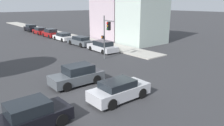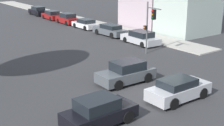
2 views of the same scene
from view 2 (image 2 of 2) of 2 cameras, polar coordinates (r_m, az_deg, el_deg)
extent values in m
plane|color=#333335|center=(20.60, 5.60, -5.32)|extent=(300.00, 300.00, 0.00)
cube|color=#ADA89E|center=(54.30, -8.78, 8.50)|extent=(3.38, 60.00, 0.13)
cylinder|color=#515456|center=(29.44, 6.41, 6.35)|extent=(0.14, 0.14, 4.88)
cylinder|color=#515456|center=(28.40, 7.71, 9.88)|extent=(0.28, 1.92, 0.10)
cube|color=black|center=(28.48, 7.67, 8.78)|extent=(0.33, 0.33, 0.90)
sphere|color=red|center=(28.32, 7.39, 9.36)|extent=(0.20, 0.20, 0.20)
sphere|color=#99660F|center=(28.36, 7.36, 8.76)|extent=(0.20, 0.20, 0.20)
sphere|color=#0F511E|center=(28.40, 7.34, 8.16)|extent=(0.20, 0.20, 0.20)
cube|color=black|center=(29.32, 6.13, 6.46)|extent=(0.25, 0.37, 0.35)
sphere|color=orange|center=(29.24, 5.91, 6.44)|extent=(0.18, 0.18, 0.18)
cube|color=black|center=(16.30, -2.29, -9.41)|extent=(3.96, 1.92, 0.69)
cube|color=black|center=(15.94, -2.77, -7.47)|extent=(2.08, 1.64, 0.61)
cylinder|color=black|center=(17.63, -0.71, -7.95)|extent=(0.70, 0.25, 0.69)
cylinder|color=black|center=(16.48, 2.89, -9.84)|extent=(0.70, 0.25, 0.69)
cylinder|color=black|center=(16.42, -7.48, -10.08)|extent=(0.70, 0.25, 0.69)
cube|color=#B7B7BC|center=(19.62, 12.10, -5.05)|extent=(4.23, 1.73, 0.72)
cube|color=black|center=(19.29, 11.87, -3.54)|extent=(2.20, 1.51, 0.46)
cylinder|color=black|center=(21.11, 12.82, -4.09)|extent=(0.71, 0.22, 0.71)
cylinder|color=black|center=(20.19, 16.25, -5.33)|extent=(0.71, 0.22, 0.71)
cylinder|color=black|center=(19.31, 7.68, -5.81)|extent=(0.71, 0.22, 0.71)
cylinder|color=black|center=(18.30, 11.19, -7.31)|extent=(0.71, 0.22, 0.71)
cube|color=#4C5156|center=(22.01, 2.53, -2.24)|extent=(4.21, 1.88, 0.72)
cube|color=black|center=(21.89, 2.90, -0.48)|extent=(2.20, 1.63, 0.64)
cylinder|color=black|center=(20.70, 1.12, -4.07)|extent=(0.72, 0.23, 0.71)
cylinder|color=black|center=(22.01, -1.51, -2.78)|extent=(0.72, 0.23, 0.71)
cylinder|color=black|center=(22.25, 6.51, -2.67)|extent=(0.72, 0.23, 0.71)
cylinder|color=black|center=(23.47, 3.75, -1.55)|extent=(0.72, 0.23, 0.71)
cube|color=#B7B7BC|center=(33.70, 5.18, 4.34)|extent=(2.02, 4.72, 0.66)
cube|color=black|center=(33.43, 5.41, 5.33)|extent=(1.73, 2.47, 0.60)
cylinder|color=black|center=(34.30, 2.47, 4.28)|extent=(0.24, 0.61, 0.60)
cylinder|color=black|center=(35.39, 4.78, 4.63)|extent=(0.24, 0.61, 0.60)
cylinder|color=black|center=(32.11, 5.60, 3.35)|extent=(0.24, 0.61, 0.60)
cylinder|color=black|center=(33.27, 7.96, 3.74)|extent=(0.24, 0.61, 0.60)
cube|color=#4C5156|center=(37.88, -0.41, 5.86)|extent=(1.94, 4.80, 0.70)
cube|color=black|center=(37.62, -0.23, 6.69)|extent=(1.64, 2.52, 0.48)
cylinder|color=black|center=(38.58, -2.73, 5.75)|extent=(0.25, 0.69, 0.68)
cylinder|color=black|center=(39.55, -0.78, 6.04)|extent=(0.25, 0.69, 0.68)
cylinder|color=black|center=(36.28, 0.00, 5.06)|extent=(0.25, 0.69, 0.68)
cylinder|color=black|center=(37.31, 1.99, 5.38)|extent=(0.25, 0.69, 0.68)
cube|color=silver|center=(42.61, -4.88, 6.96)|extent=(1.93, 4.27, 0.61)
cube|color=black|center=(42.38, -4.77, 7.67)|extent=(1.67, 2.23, 0.50)
cylinder|color=black|center=(43.29, -6.80, 6.84)|extent=(0.23, 0.65, 0.65)
cylinder|color=black|center=(44.19, -4.84, 7.10)|extent=(0.23, 0.65, 0.65)
cylinder|color=black|center=(41.09, -4.91, 6.36)|extent=(0.23, 0.65, 0.65)
cylinder|color=black|center=(42.04, -2.89, 6.64)|extent=(0.23, 0.65, 0.65)
cube|color=maroon|center=(46.77, -8.17, 7.81)|extent=(1.83, 4.21, 0.75)
cube|color=black|center=(46.53, -8.10, 8.62)|extent=(1.61, 2.19, 0.63)
cylinder|color=black|center=(47.57, -9.83, 7.61)|extent=(0.22, 0.66, 0.66)
cylinder|color=black|center=(48.35, -7.99, 7.84)|extent=(0.22, 0.66, 0.66)
cylinder|color=black|center=(45.27, -8.33, 7.22)|extent=(0.22, 0.66, 0.66)
cylinder|color=black|center=(46.09, -6.43, 7.46)|extent=(0.22, 0.66, 0.66)
cube|color=maroon|center=(51.33, -10.93, 8.41)|extent=(1.94, 4.49, 0.66)
cube|color=black|center=(51.09, -10.89, 9.06)|extent=(1.66, 2.36, 0.55)
cylinder|color=black|center=(52.29, -12.39, 8.27)|extent=(0.24, 0.64, 0.63)
cylinder|color=black|center=(52.94, -10.69, 8.47)|extent=(0.24, 0.64, 0.63)
cylinder|color=black|center=(49.77, -11.16, 7.93)|extent=(0.24, 0.64, 0.63)
cylinder|color=black|center=(50.46, -9.39, 8.14)|extent=(0.24, 0.64, 0.63)
cube|color=black|center=(56.56, -13.38, 9.08)|extent=(1.94, 4.74, 0.74)
cube|color=black|center=(56.31, -13.35, 9.73)|extent=(1.66, 2.48, 0.57)
cylinder|color=black|center=(57.64, -14.70, 8.92)|extent=(0.24, 0.72, 0.71)
cylinder|color=black|center=(58.24, -13.12, 9.10)|extent=(0.24, 0.72, 0.71)
cylinder|color=black|center=(54.94, -13.62, 8.63)|extent=(0.24, 0.72, 0.71)
cylinder|color=black|center=(55.57, -11.98, 8.82)|extent=(0.24, 0.72, 0.71)
camera|label=1|loc=(5.54, 32.23, -1.44)|focal=35.00mm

